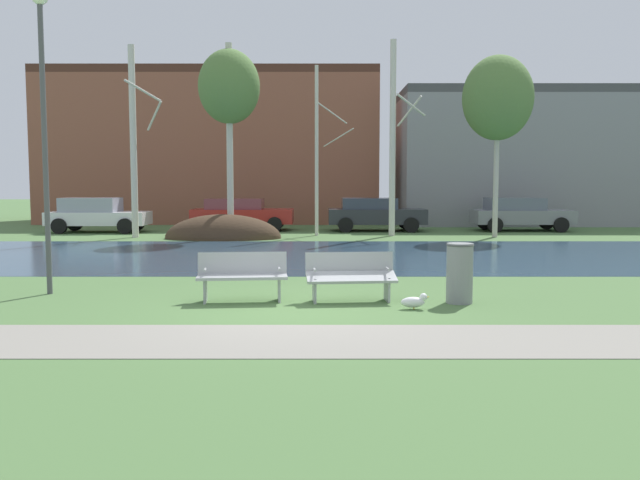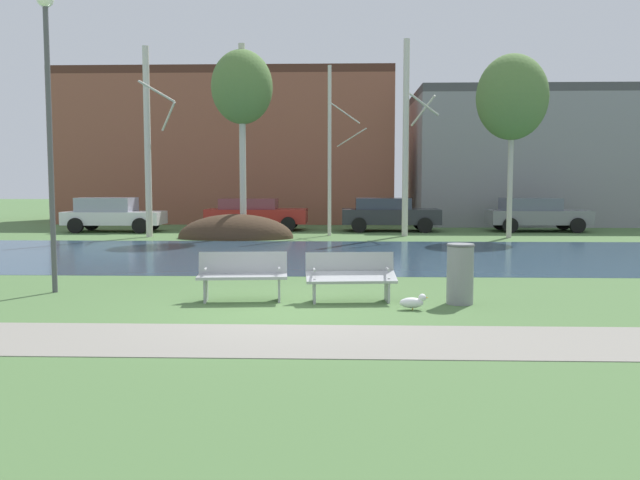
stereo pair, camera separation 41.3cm
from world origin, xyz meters
TOP-DOWN VIEW (x-y plane):
  - ground_plane at (0.00, 10.00)m, footprint 120.00×120.00m
  - paved_path_strip at (0.00, -2.24)m, footprint 60.00×1.92m
  - river_band at (0.00, 8.38)m, footprint 80.00×8.98m
  - soil_mound at (-3.25, 14.13)m, footprint 4.39×2.40m
  - bench_left at (-0.98, 0.77)m, footprint 1.64×0.71m
  - bench_right at (0.96, 0.77)m, footprint 1.64×0.70m
  - trash_bin at (2.88, 0.60)m, footprint 0.49×0.49m
  - seagull at (2.00, 0.01)m, footprint 0.48×0.18m
  - streetlamp at (-4.77, 1.57)m, footprint 0.32×0.32m
  - birch_far_left at (-6.67, 14.62)m, footprint 1.28×2.23m
  - birch_left at (-3.00, 14.45)m, footprint 2.32×2.32m
  - birch_center_left at (0.33, 15.54)m, footprint 1.53×2.65m
  - birch_center at (3.30, 15.39)m, footprint 1.39×2.37m
  - birch_center_right at (7.18, 14.74)m, footprint 2.68×2.68m
  - parked_van_nearest_white at (-9.05, 17.21)m, footprint 4.11×1.98m
  - parked_sedan_second_red at (-3.07, 18.37)m, footprint 4.40×2.05m
  - parked_hatch_third_dark at (2.79, 17.96)m, footprint 4.19×2.06m
  - parked_wagon_fourth_grey at (9.11, 18.04)m, footprint 4.22×2.06m
  - building_brick_low at (-5.29, 25.82)m, footprint 17.24×7.56m
  - building_grey_warehouse at (11.94, 24.26)m, footprint 14.94×7.87m

SIDE VIEW (x-z plane):
  - ground_plane at x=0.00m, z-range 0.00..0.00m
  - soil_mound at x=-3.25m, z-range -0.92..0.92m
  - river_band at x=0.00m, z-range 0.00..0.01m
  - paved_path_strip at x=0.00m, z-range 0.00..0.01m
  - seagull at x=2.00m, z-range 0.00..0.27m
  - bench_left at x=-0.98m, z-range 0.04..0.91m
  - bench_right at x=0.96m, z-range 0.04..0.91m
  - trash_bin at x=2.88m, z-range 0.02..1.08m
  - parked_sedan_second_red at x=-3.07m, z-range 0.05..1.45m
  - parked_wagon_fourth_grey at x=9.11m, z-range 0.04..1.48m
  - parked_hatch_third_dark at x=2.79m, z-range 0.05..1.48m
  - parked_van_nearest_white at x=-9.05m, z-range 0.04..1.50m
  - building_grey_warehouse at x=11.94m, z-range 0.00..6.67m
  - birch_center_left at x=0.33m, z-range 0.06..6.73m
  - birch_far_left at x=-6.67m, z-range 0.08..7.35m
  - streetlamp at x=-4.77m, z-range 0.92..6.64m
  - birch_center at x=3.30m, z-range 0.06..7.69m
  - building_brick_low at x=-5.29m, z-range 0.00..7.85m
  - birch_center_right at x=7.18m, z-range 1.83..8.76m
  - birch_left at x=-3.00m, z-range 1.99..9.29m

